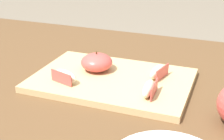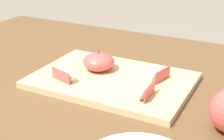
{
  "view_description": "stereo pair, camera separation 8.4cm",
  "coord_description": "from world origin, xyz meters",
  "px_view_note": "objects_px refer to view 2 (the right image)",
  "views": [
    {
      "loc": [
        0.35,
        -0.71,
        1.11
      ],
      "look_at": [
        0.07,
        0.02,
        0.78
      ],
      "focal_mm": 53.35,
      "sensor_mm": 36.0,
      "label": 1
    },
    {
      "loc": [
        0.43,
        -0.67,
        1.11
      ],
      "look_at": [
        0.07,
        0.02,
        0.78
      ],
      "focal_mm": 53.35,
      "sensor_mm": 36.0,
      "label": 2
    }
  ],
  "objects_px": {
    "cutting_board": "(112,80)",
    "apple_wedge_left": "(158,74)",
    "apple_wedge_middle": "(145,90)",
    "apple_wedge_near_knife": "(64,74)",
    "apple_half_skin_up": "(99,62)"
  },
  "relations": [
    {
      "from": "apple_wedge_near_knife",
      "to": "apple_wedge_middle",
      "type": "bearing_deg",
      "value": 1.88
    },
    {
      "from": "cutting_board",
      "to": "apple_wedge_near_knife",
      "type": "distance_m",
      "value": 0.12
    },
    {
      "from": "cutting_board",
      "to": "apple_wedge_middle",
      "type": "xyz_separation_m",
      "value": [
        0.11,
        -0.06,
        0.02
      ]
    },
    {
      "from": "apple_wedge_middle",
      "to": "apple_half_skin_up",
      "type": "bearing_deg",
      "value": 152.06
    },
    {
      "from": "apple_half_skin_up",
      "to": "cutting_board",
      "type": "bearing_deg",
      "value": -27.01
    },
    {
      "from": "apple_wedge_near_knife",
      "to": "apple_half_skin_up",
      "type": "bearing_deg",
      "value": 65.19
    },
    {
      "from": "cutting_board",
      "to": "apple_wedge_middle",
      "type": "relative_size",
      "value": 5.48
    },
    {
      "from": "apple_wedge_middle",
      "to": "apple_wedge_near_knife",
      "type": "bearing_deg",
      "value": -178.12
    },
    {
      "from": "cutting_board",
      "to": "apple_half_skin_up",
      "type": "distance_m",
      "value": 0.07
    },
    {
      "from": "apple_wedge_middle",
      "to": "apple_wedge_near_knife",
      "type": "height_order",
      "value": "same"
    },
    {
      "from": "cutting_board",
      "to": "apple_wedge_left",
      "type": "distance_m",
      "value": 0.12
    },
    {
      "from": "apple_half_skin_up",
      "to": "apple_wedge_middle",
      "type": "xyz_separation_m",
      "value": [
        0.17,
        -0.09,
        -0.01
      ]
    },
    {
      "from": "apple_wedge_near_knife",
      "to": "apple_wedge_left",
      "type": "bearing_deg",
      "value": 27.68
    },
    {
      "from": "cutting_board",
      "to": "apple_wedge_near_knife",
      "type": "bearing_deg",
      "value": -145.26
    },
    {
      "from": "apple_wedge_left",
      "to": "apple_wedge_near_knife",
      "type": "height_order",
      "value": "same"
    }
  ]
}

